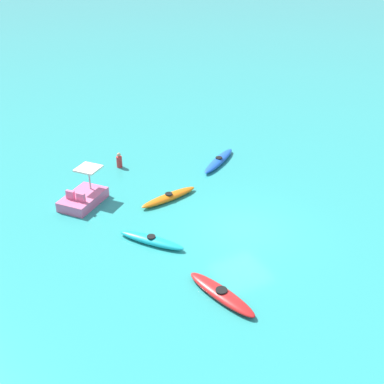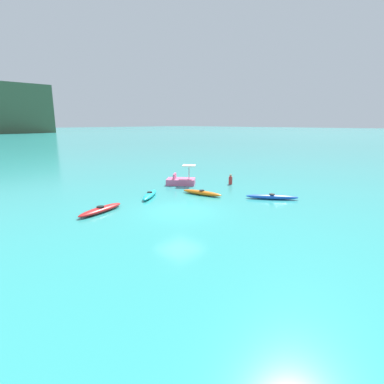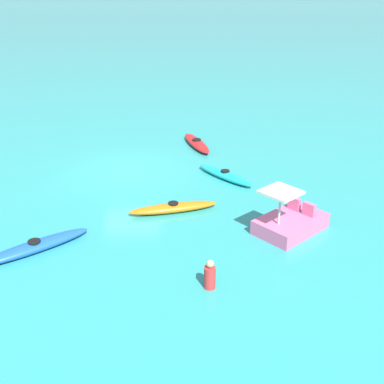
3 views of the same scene
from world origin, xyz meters
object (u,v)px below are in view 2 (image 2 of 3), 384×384
object	(u,v)px
kayak_blue	(272,197)
pedal_boat_pink	(181,181)
kayak_orange	(202,193)
person_near_shore	(230,180)
kayak_red	(101,210)
kayak_cyan	(150,195)

from	to	relation	value
kayak_blue	pedal_boat_pink	size ratio (longest dim) A/B	1.17
kayak_orange	person_near_shore	xyz separation A→B (m)	(4.70, 0.80, 0.22)
kayak_blue	kayak_red	bearing A→B (deg)	148.95
kayak_red	kayak_blue	bearing A→B (deg)	-31.05
kayak_red	pedal_boat_pink	xyz separation A→B (m)	(9.19, 2.36, 0.17)
person_near_shore	pedal_boat_pink	bearing A→B (deg)	134.02
kayak_red	pedal_boat_pink	world-z (taller)	pedal_boat_pink
kayak_red	pedal_boat_pink	distance (m)	9.49
kayak_orange	kayak_cyan	size ratio (longest dim) A/B	1.15
kayak_blue	pedal_boat_pink	world-z (taller)	pedal_boat_pink
kayak_orange	pedal_boat_pink	xyz separation A→B (m)	(1.73, 3.87, 0.17)
pedal_boat_pink	person_near_shore	world-z (taller)	pedal_boat_pink
kayak_cyan	pedal_boat_pink	distance (m)	4.98
person_near_shore	kayak_orange	bearing A→B (deg)	-170.32
kayak_red	person_near_shore	distance (m)	12.18
kayak_cyan	pedal_boat_pink	size ratio (longest dim) A/B	1.02
kayak_cyan	pedal_boat_pink	xyz separation A→B (m)	(4.73, 1.52, 0.17)
pedal_boat_pink	kayak_orange	bearing A→B (deg)	-114.06
kayak_orange	kayak_cyan	xyz separation A→B (m)	(-3.01, 2.35, 0.00)
kayak_orange	pedal_boat_pink	size ratio (longest dim) A/B	1.18
kayak_red	kayak_blue	xyz separation A→B (m)	(9.85, -5.93, -0.00)
kayak_cyan	kayak_blue	world-z (taller)	same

